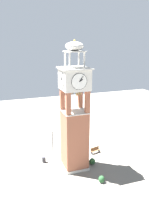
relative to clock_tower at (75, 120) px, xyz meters
The scene contains 8 objects.
ground 6.86m from the clock_tower, 92.84° to the left, with size 80.00×80.00×0.00m, color gray.
clock_tower is the anchor object (origin of this frame).
park_bench 8.17m from the clock_tower, 58.32° to the right, with size 0.81×1.66×0.95m.
lamp_post 6.95m from the clock_tower, 18.63° to the left, with size 0.36×0.36×3.76m.
trash_bin 7.90m from the clock_tower, 55.38° to the left, with size 0.52×0.52×0.80m, color #2D2D33.
shrub_near_entry 6.90m from the clock_tower, 94.88° to the right, with size 0.88×0.88×0.92m, color #234C28.
shrub_left_of_tower 7.94m from the clock_tower, 25.43° to the right, with size 1.26×1.26×1.09m, color #234C28.
shrub_behind_bench 8.07m from the clock_tower, 156.90° to the right, with size 0.77×0.77×0.92m, color #234C28.
Camera 1 is at (-25.89, 9.17, 16.89)m, focal length 36.18 mm.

